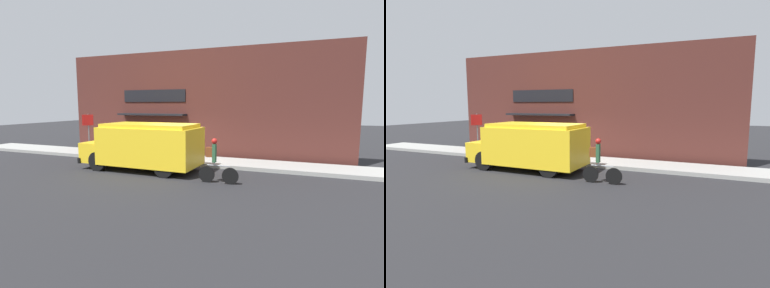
# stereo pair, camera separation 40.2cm
# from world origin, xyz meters

# --- Properties ---
(ground_plane) EXTENTS (70.00, 70.00, 0.00)m
(ground_plane) POSITION_xyz_m (0.00, 0.00, 0.00)
(ground_plane) COLOR #232326
(sidewalk) EXTENTS (28.00, 2.08, 0.17)m
(sidewalk) POSITION_xyz_m (0.00, 1.04, 0.09)
(sidewalk) COLOR #999993
(sidewalk) RESTS_ON ground_plane
(storefront) EXTENTS (16.05, 0.86, 5.83)m
(storefront) POSITION_xyz_m (-0.06, 2.47, 2.91)
(storefront) COLOR #4C231E
(storefront) RESTS_ON ground_plane
(school_bus) EXTENTS (5.35, 2.64, 2.08)m
(school_bus) POSITION_xyz_m (-0.86, -1.49, 1.10)
(school_bus) COLOR yellow
(school_bus) RESTS_ON ground_plane
(cyclist) EXTENTS (1.52, 0.21, 1.68)m
(cyclist) POSITION_xyz_m (2.70, -2.48, 0.83)
(cyclist) COLOR black
(cyclist) RESTS_ON ground_plane
(stop_sign_post) EXTENTS (0.45, 0.45, 2.22)m
(stop_sign_post) POSITION_xyz_m (-5.73, 0.58, 1.66)
(stop_sign_post) COLOR slate
(stop_sign_post) RESTS_ON sidewalk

